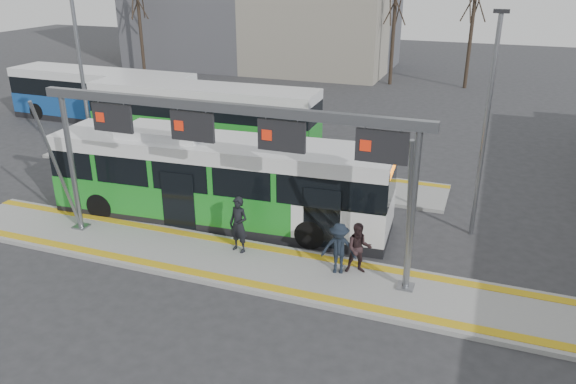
% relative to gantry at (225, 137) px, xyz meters
% --- Properties ---
extents(ground, '(120.00, 120.00, 0.00)m').
position_rel_gantry_xyz_m(ground, '(0.35, -0.25, -4.30)').
color(ground, '#2D2D30').
rests_on(ground, ground).
extents(platform_main, '(22.00, 3.00, 0.15)m').
position_rel_gantry_xyz_m(platform_main, '(0.35, -0.25, -4.22)').
color(platform_main, gray).
rests_on(platform_main, ground).
extents(platform_second, '(20.00, 3.00, 0.15)m').
position_rel_gantry_xyz_m(platform_second, '(-3.65, 7.75, -4.22)').
color(platform_second, gray).
rests_on(platform_second, ground).
extents(tactile_main, '(22.00, 2.65, 0.02)m').
position_rel_gantry_xyz_m(tactile_main, '(0.35, -0.25, -4.14)').
color(tactile_main, gold).
rests_on(tactile_main, platform_main).
extents(tactile_second, '(20.00, 0.35, 0.02)m').
position_rel_gantry_xyz_m(tactile_second, '(-3.65, 8.90, -4.14)').
color(tactile_second, gold).
rests_on(tactile_second, platform_second).
extents(gantry, '(13.00, 1.68, 5.20)m').
position_rel_gantry_xyz_m(gantry, '(0.00, 0.00, 0.00)').
color(gantry, slate).
rests_on(gantry, platform_main).
extents(hero_bus, '(13.03, 3.56, 3.54)m').
position_rel_gantry_xyz_m(hero_bus, '(-1.73, 2.71, -2.68)').
color(hero_bus, black).
rests_on(hero_bus, ground).
extents(bg_bus_green, '(12.76, 3.03, 3.17)m').
position_rel_gantry_xyz_m(bg_bus_green, '(-7.09, 11.47, -2.73)').
color(bg_bus_green, black).
rests_on(bg_bus_green, ground).
extents(bg_bus_blue, '(12.10, 2.87, 3.15)m').
position_rel_gantry_xyz_m(bg_bus_blue, '(-15.17, 13.37, -2.75)').
color(bg_bus_blue, black).
rests_on(bg_bus_blue, ground).
extents(passenger_a, '(0.81, 0.63, 1.96)m').
position_rel_gantry_xyz_m(passenger_a, '(0.14, 0.43, -3.17)').
color(passenger_a, black).
rests_on(passenger_a, platform_main).
extents(passenger_b, '(0.98, 0.87, 1.68)m').
position_rel_gantry_xyz_m(passenger_b, '(4.27, 0.43, -3.31)').
color(passenger_b, '#2D1E20').
rests_on(passenger_b, platform_main).
extents(passenger_c, '(1.18, 0.80, 1.69)m').
position_rel_gantry_xyz_m(passenger_c, '(3.69, 0.21, -3.31)').
color(passenger_c, black).
rests_on(passenger_c, platform_main).
extents(tree_left, '(1.40, 1.40, 8.30)m').
position_rel_gantry_xyz_m(tree_left, '(-0.50, 31.00, 2.00)').
color(tree_left, '#382B21').
rests_on(tree_left, ground).
extents(lamp_west, '(0.50, 0.25, 8.53)m').
position_rel_gantry_xyz_m(lamp_west, '(-8.48, 3.94, 0.21)').
color(lamp_west, slate).
rests_on(lamp_west, ground).
extents(lamp_east, '(0.50, 0.25, 7.90)m').
position_rel_gantry_xyz_m(lamp_east, '(7.48, 4.81, -0.11)').
color(lamp_east, slate).
rests_on(lamp_east, ground).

